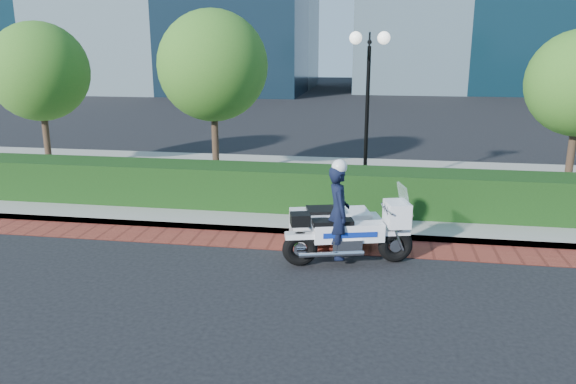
% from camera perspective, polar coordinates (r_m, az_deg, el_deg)
% --- Properties ---
extents(ground, '(120.00, 120.00, 0.00)m').
position_cam_1_polar(ground, '(10.45, 1.23, -8.09)').
color(ground, black).
rests_on(ground, ground).
extents(brick_strip, '(60.00, 1.00, 0.01)m').
position_cam_1_polar(brick_strip, '(11.83, 2.26, -5.25)').
color(brick_strip, maroon).
rests_on(brick_strip, ground).
extents(sidewalk, '(60.00, 8.00, 0.15)m').
position_cam_1_polar(sidewalk, '(16.09, 4.26, 0.46)').
color(sidewalk, gray).
rests_on(sidewalk, ground).
extents(hedge_main, '(18.00, 1.20, 1.00)m').
position_cam_1_polar(hedge_main, '(13.63, 3.39, 0.31)').
color(hedge_main, black).
rests_on(hedge_main, sidewalk).
extents(lamppost, '(1.02, 0.70, 4.21)m').
position_cam_1_polar(lamppost, '(14.77, 8.12, 10.42)').
color(lamppost, black).
rests_on(lamppost, sidewalk).
extents(tree_a, '(3.00, 3.00, 4.58)m').
position_cam_1_polar(tree_a, '(19.09, -23.96, 11.10)').
color(tree_a, '#332319').
rests_on(tree_a, sidewalk).
extents(tree_b, '(3.20, 3.20, 4.89)m').
position_cam_1_polar(tree_b, '(16.75, -7.66, 12.58)').
color(tree_b, '#332319').
rests_on(tree_b, sidewalk).
extents(police_motorcycle, '(2.52, 1.82, 2.04)m').
position_cam_1_polar(police_motorcycle, '(10.93, 5.26, -3.18)').
color(police_motorcycle, black).
rests_on(police_motorcycle, ground).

